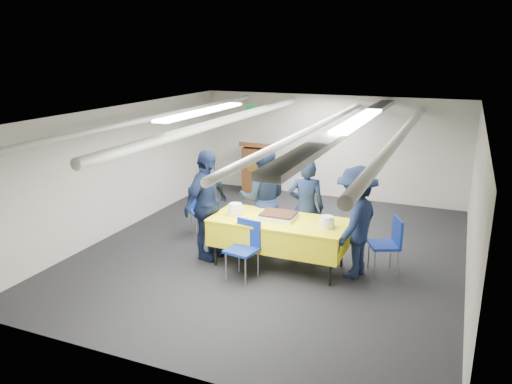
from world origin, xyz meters
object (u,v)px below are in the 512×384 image
Objects in this scene: chair_near at (245,243)px; chair_left at (201,206)px; chair_right at (390,240)px; sailor_c at (207,205)px; podium at (256,168)px; sailor_b at (263,199)px; sailor_a at (306,208)px; sailor_d at (355,222)px; sheet_cake at (278,216)px; serving_table at (279,232)px.

chair_near is 2.00m from chair_left.
chair_right is 2.87m from sailor_c.
podium is 0.74× the size of sailor_b.
podium is 0.77× the size of sailor_a.
sailor_b is 1.77m from sailor_d.
sailor_a reaches higher than sheet_cake.
sailor_a is 0.79m from sailor_b.
serving_table is 2.39× the size of chair_left.
podium is at bearing 91.60° from chair_left.
chair_right is at bearing 133.13° from sailor_d.
sheet_cake is 0.32× the size of sailor_d.
sheet_cake is 0.32× the size of sailor_b.
chair_near is 0.54× the size of sailor_a.
chair_near is 1.02m from sailor_c.
podium is 1.44× the size of chair_near.
chair_right is at bearing 150.87° from sailor_b.
sailor_c is (-2.79, -0.54, 0.36)m from chair_right.
sheet_cake is 0.82m from sailor_b.
sailor_a is (0.57, 1.14, 0.28)m from chair_near.
podium reaches higher than chair_near.
sailor_a is (0.27, 0.55, -0.01)m from sheet_cake.
chair_left is at bearing 156.67° from sheet_cake.
serving_table is at bearing -62.32° from sheet_cake.
sailor_a is (-1.37, 0.18, 0.28)m from chair_right.
sailor_b is (-2.15, 0.27, 0.32)m from chair_right.
serving_table is 1.28× the size of sailor_a.
sailor_a is at bearing 64.25° from sheet_cake.
chair_left is at bearing -91.76° from sailor_d.
sailor_a reaches higher than chair_near.
podium reaches higher than serving_table.
sailor_c is at bearing -171.74° from sheet_cake.
podium is 4.62m from sailor_d.
chair_near is (-0.30, -0.59, -0.28)m from sheet_cake.
chair_right reaches higher than serving_table.
sailor_b reaches higher than sailor_a.
chair_near is at bearing 77.80° from sailor_b.
chair_left is at bearing -88.40° from podium.
sailor_c is (0.70, -3.73, 0.28)m from podium.
podium is 4.44m from chair_near.
sailor_a reaches higher than chair_left.
sailor_d is (3.02, -3.49, 0.22)m from podium.
serving_table is 1.23m from sailor_c.
sailor_d is (2.32, 0.25, -0.05)m from sailor_c.
podium reaches higher than chair_right.
sheet_cake is 0.62m from sailor_a.
sailor_c is (-1.16, -0.17, 0.07)m from sheet_cake.
chair_right is 0.54× the size of sailor_a.
sailor_d reaches higher than chair_near.
serving_table is 1.23× the size of sailor_b.
sailor_a is (0.25, 0.60, 0.25)m from serving_table.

